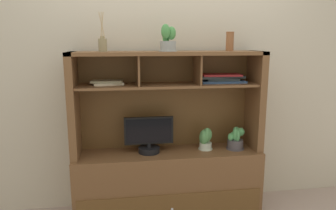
{
  "coord_description": "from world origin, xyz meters",
  "views": [
    {
      "loc": [
        -0.39,
        -2.62,
        1.54
      ],
      "look_at": [
        0.0,
        0.0,
        1.0
      ],
      "focal_mm": 33.65,
      "sensor_mm": 36.0,
      "label": 1
    }
  ],
  "objects_px": {
    "potted_succulent": "(168,42)",
    "diffuser_bottle": "(103,45)",
    "media_console": "(168,166)",
    "magazine_stack_centre": "(108,82)",
    "potted_fern": "(236,139)",
    "ceramic_vase": "(230,41)",
    "potted_orchid": "(205,139)",
    "magazine_stack_left": "(222,78)",
    "tv_monitor": "(149,137)"
  },
  "relations": [
    {
      "from": "potted_succulent",
      "to": "diffuser_bottle",
      "type": "bearing_deg",
      "value": -178.6
    },
    {
      "from": "diffuser_bottle",
      "to": "potted_succulent",
      "type": "bearing_deg",
      "value": 1.4
    },
    {
      "from": "media_console",
      "to": "magazine_stack_centre",
      "type": "xyz_separation_m",
      "value": [
        -0.5,
        0.04,
        0.76
      ]
    },
    {
      "from": "media_console",
      "to": "potted_fern",
      "type": "xyz_separation_m",
      "value": [
        0.61,
        -0.04,
        0.23
      ]
    },
    {
      "from": "media_console",
      "to": "ceramic_vase",
      "type": "height_order",
      "value": "ceramic_vase"
    },
    {
      "from": "potted_orchid",
      "to": "potted_succulent",
      "type": "height_order",
      "value": "potted_succulent"
    },
    {
      "from": "magazine_stack_left",
      "to": "magazine_stack_centre",
      "type": "distance_m",
      "value": 0.99
    },
    {
      "from": "potted_fern",
      "to": "tv_monitor",
      "type": "bearing_deg",
      "value": 178.36
    },
    {
      "from": "potted_orchid",
      "to": "potted_succulent",
      "type": "relative_size",
      "value": 0.93
    },
    {
      "from": "potted_fern",
      "to": "potted_succulent",
      "type": "bearing_deg",
      "value": 177.76
    },
    {
      "from": "tv_monitor",
      "to": "potted_fern",
      "type": "xyz_separation_m",
      "value": [
        0.78,
        -0.02,
        -0.05
      ]
    },
    {
      "from": "magazine_stack_centre",
      "to": "magazine_stack_left",
      "type": "bearing_deg",
      "value": 0.21
    },
    {
      "from": "diffuser_bottle",
      "to": "ceramic_vase",
      "type": "height_order",
      "value": "diffuser_bottle"
    },
    {
      "from": "potted_succulent",
      "to": "ceramic_vase",
      "type": "height_order",
      "value": "potted_succulent"
    },
    {
      "from": "magazine_stack_left",
      "to": "ceramic_vase",
      "type": "bearing_deg",
      "value": -50.02
    },
    {
      "from": "magazine_stack_centre",
      "to": "diffuser_bottle",
      "type": "distance_m",
      "value": 0.32
    },
    {
      "from": "magazine_stack_left",
      "to": "ceramic_vase",
      "type": "xyz_separation_m",
      "value": [
        0.04,
        -0.05,
        0.32
      ]
    },
    {
      "from": "magazine_stack_left",
      "to": "potted_succulent",
      "type": "relative_size",
      "value": 1.83
    },
    {
      "from": "ceramic_vase",
      "to": "magazine_stack_left",
      "type": "bearing_deg",
      "value": 129.98
    },
    {
      "from": "magazine_stack_left",
      "to": "potted_orchid",
      "type": "bearing_deg",
      "value": -163.84
    },
    {
      "from": "media_console",
      "to": "diffuser_bottle",
      "type": "height_order",
      "value": "diffuser_bottle"
    },
    {
      "from": "tv_monitor",
      "to": "magazine_stack_centre",
      "type": "bearing_deg",
      "value": 171.17
    },
    {
      "from": "tv_monitor",
      "to": "diffuser_bottle",
      "type": "xyz_separation_m",
      "value": [
        -0.36,
        -0.01,
        0.79
      ]
    },
    {
      "from": "tv_monitor",
      "to": "diffuser_bottle",
      "type": "relative_size",
      "value": 1.38
    },
    {
      "from": "media_console",
      "to": "tv_monitor",
      "type": "bearing_deg",
      "value": -174.62
    },
    {
      "from": "tv_monitor",
      "to": "diffuser_bottle",
      "type": "distance_m",
      "value": 0.87
    },
    {
      "from": "tv_monitor",
      "to": "potted_fern",
      "type": "bearing_deg",
      "value": -1.64
    },
    {
      "from": "diffuser_bottle",
      "to": "magazine_stack_left",
      "type": "bearing_deg",
      "value": 3.77
    },
    {
      "from": "potted_orchid",
      "to": "magazine_stack_left",
      "type": "distance_m",
      "value": 0.56
    },
    {
      "from": "tv_monitor",
      "to": "magazine_stack_left",
      "type": "xyz_separation_m",
      "value": [
        0.66,
        0.06,
        0.49
      ]
    },
    {
      "from": "media_console",
      "to": "potted_orchid",
      "type": "bearing_deg",
      "value": -0.49
    },
    {
      "from": "potted_fern",
      "to": "ceramic_vase",
      "type": "distance_m",
      "value": 0.87
    },
    {
      "from": "media_console",
      "to": "potted_succulent",
      "type": "distance_m",
      "value": 1.1
    },
    {
      "from": "magazine_stack_left",
      "to": "ceramic_vase",
      "type": "distance_m",
      "value": 0.33
    },
    {
      "from": "magazine_stack_centre",
      "to": "potted_succulent",
      "type": "distance_m",
      "value": 0.61
    },
    {
      "from": "potted_succulent",
      "to": "potted_orchid",
      "type": "bearing_deg",
      "value": 1.93
    },
    {
      "from": "tv_monitor",
      "to": "ceramic_vase",
      "type": "xyz_separation_m",
      "value": [
        0.7,
        0.0,
        0.81
      ]
    },
    {
      "from": "magazine_stack_centre",
      "to": "diffuser_bottle",
      "type": "relative_size",
      "value": 0.9
    },
    {
      "from": "media_console",
      "to": "magazine_stack_left",
      "type": "height_order",
      "value": "media_console"
    },
    {
      "from": "magazine_stack_left",
      "to": "ceramic_vase",
      "type": "height_order",
      "value": "ceramic_vase"
    },
    {
      "from": "potted_fern",
      "to": "potted_succulent",
      "type": "distance_m",
      "value": 1.06
    },
    {
      "from": "potted_orchid",
      "to": "diffuser_bottle",
      "type": "relative_size",
      "value": 0.66
    },
    {
      "from": "media_console",
      "to": "ceramic_vase",
      "type": "distance_m",
      "value": 1.22
    },
    {
      "from": "tv_monitor",
      "to": "magazine_stack_centre",
      "type": "relative_size",
      "value": 1.53
    },
    {
      "from": "tv_monitor",
      "to": "magazine_stack_centre",
      "type": "distance_m",
      "value": 0.59
    },
    {
      "from": "media_console",
      "to": "potted_orchid",
      "type": "height_order",
      "value": "media_console"
    },
    {
      "from": "magazine_stack_centre",
      "to": "ceramic_vase",
      "type": "relative_size",
      "value": 1.71
    },
    {
      "from": "potted_fern",
      "to": "potted_succulent",
      "type": "xyz_separation_m",
      "value": [
        -0.61,
        0.02,
        0.86
      ]
    },
    {
      "from": "magazine_stack_left",
      "to": "diffuser_bottle",
      "type": "height_order",
      "value": "diffuser_bottle"
    },
    {
      "from": "tv_monitor",
      "to": "ceramic_vase",
      "type": "height_order",
      "value": "ceramic_vase"
    }
  ]
}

